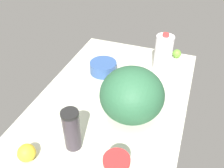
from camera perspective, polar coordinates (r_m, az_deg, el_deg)
The scene contains 7 objects.
countertop at distance 132.48cm, azimuth 0.00°, elevation -3.95°, with size 120.00×76.00×3.00cm, color beige.
mixing_bowl at distance 149.35cm, azimuth -2.00°, elevation 3.82°, with size 15.97×15.97×6.89cm, color #315391.
watermelon at distance 114.61cm, azimuth 4.57°, elevation -2.48°, with size 29.91×29.91×25.56cm, color #2C623F.
milk_jug at distance 150.55cm, azimuth 11.63°, elevation 6.84°, with size 10.33×10.33×24.18cm.
shaker_bottle at distance 104.23cm, azimuth -9.18°, elevation -10.26°, with size 7.29×7.29×19.56cm.
lime_by_jug at distance 169.52cm, azimuth 14.58°, elevation 6.73°, with size 5.58×5.58×5.58cm, color #66A933.
lemon_beside_bowl at distance 108.87cm, azimuth -18.93°, elevation -14.66°, with size 7.36×7.36×7.36cm, color yellow.
Camera 1 is at (93.45, 33.65, 89.17)cm, focal length 40.00 mm.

